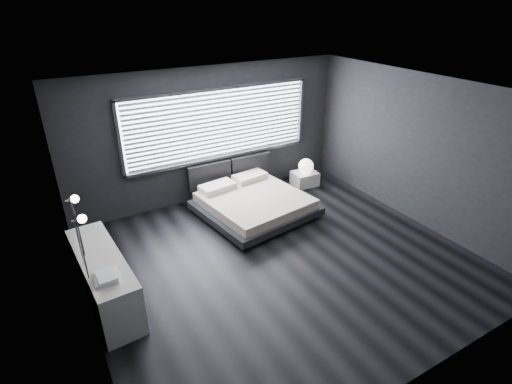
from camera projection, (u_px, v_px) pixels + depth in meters
room at (283, 184)px, 6.14m from camera, size 6.04×6.00×2.80m
window at (220, 125)px, 8.22m from camera, size 4.14×0.09×1.52m
headboard at (230, 170)px, 8.72m from camera, size 1.96×0.16×0.52m
sconce_near at (82, 219)px, 4.80m from camera, size 0.18×0.11×0.11m
sconce_far at (75, 199)px, 5.27m from camera, size 0.18×0.11×0.11m
wall_art_upper at (77, 226)px, 4.18m from camera, size 0.01×0.48×0.48m
wall_art_lower at (82, 251)px, 4.59m from camera, size 0.01×0.48×0.48m
bed at (254, 203)px, 8.05m from camera, size 2.29×2.21×0.53m
nightstand at (305, 179)px, 9.31m from camera, size 0.57×0.49×0.32m
orb_lamp at (306, 166)px, 9.13m from camera, size 0.34×0.34×0.34m
dresser at (104, 279)px, 5.69m from camera, size 0.68×1.97×0.78m
book_stack at (106, 276)px, 5.06m from camera, size 0.30×0.38×0.07m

